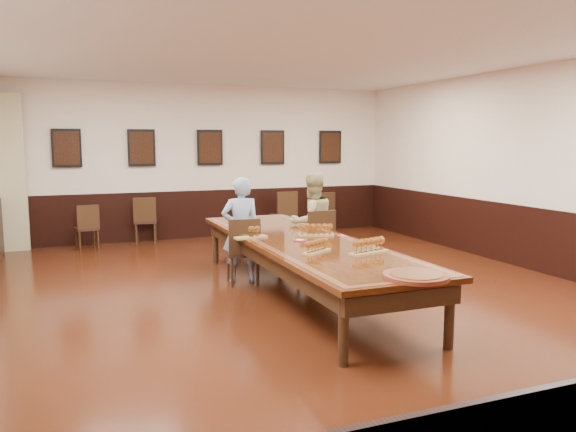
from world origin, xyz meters
name	(u,v)px	position (x,y,z in m)	size (l,w,h in m)	color
floor	(302,296)	(0.00, 0.00, -0.01)	(8.00, 10.00, 0.02)	black
ceiling	(303,46)	(0.00, 0.00, 3.21)	(8.00, 10.00, 0.02)	white
wall_back	(209,162)	(0.00, 5.01, 1.60)	(8.00, 0.02, 3.20)	#F3E1CB
wall_right	(539,169)	(4.01, 0.00, 1.60)	(0.02, 10.00, 3.20)	#F3E1CB
chair_man	(242,250)	(-0.54, 0.90, 0.48)	(0.45, 0.49, 0.96)	black
chair_woman	(315,241)	(0.70, 1.12, 0.50)	(0.46, 0.51, 0.99)	black
spare_chair_a	(86,227)	(-2.53, 4.45, 0.43)	(0.40, 0.44, 0.86)	black
spare_chair_b	(146,220)	(-1.39, 4.75, 0.47)	(0.44, 0.48, 0.93)	black
spare_chair_c	(284,214)	(1.47, 4.46, 0.49)	(0.46, 0.50, 0.98)	black
spare_chair_d	(322,212)	(2.49, 4.70, 0.45)	(0.42, 0.46, 0.91)	black
person_man	(241,230)	(-0.53, 1.00, 0.76)	(0.56, 0.37, 1.53)	#4B7BBC
person_woman	(312,222)	(0.69, 1.23, 0.78)	(0.77, 0.60, 1.55)	#C5BC7B
pink_phone	(342,236)	(0.60, 0.01, 0.76)	(0.07, 0.15, 0.01)	#DF4A6A
curtain	(13,173)	(-3.75, 4.82, 1.45)	(0.45, 0.18, 2.90)	#C7BF88
wainscoting	(302,258)	(0.00, 0.00, 0.50)	(8.00, 10.00, 1.00)	black
conference_table	(302,250)	(0.00, 0.00, 0.61)	(1.40, 5.00, 0.76)	black
posters	(210,148)	(0.00, 4.94, 1.90)	(6.14, 0.04, 0.74)	black
flight_a	(252,233)	(-0.59, 0.32, 0.83)	(0.45, 0.16, 0.16)	olive
flight_b	(316,230)	(0.27, 0.16, 0.83)	(0.50, 0.29, 0.18)	olive
flight_c	(317,247)	(-0.19, -0.89, 0.83)	(0.43, 0.34, 0.16)	olive
flight_d	(369,247)	(0.33, -1.17, 0.84)	(0.53, 0.28, 0.19)	olive
red_plate_grp	(300,240)	(-0.08, -0.11, 0.76)	(0.18, 0.18, 0.02)	red
carved_platter	(416,276)	(0.17, -2.33, 0.77)	(0.64, 0.64, 0.05)	#5E1E12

